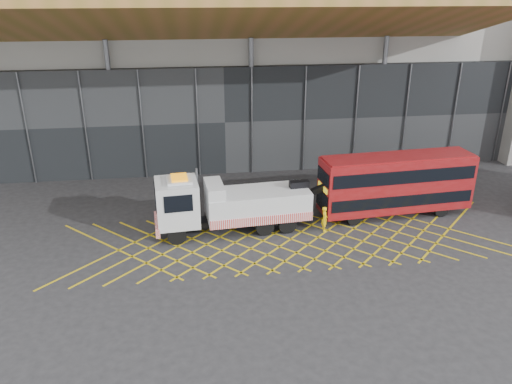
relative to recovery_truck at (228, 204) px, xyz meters
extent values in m
plane|color=#242326|center=(-1.36, -1.59, -1.70)|extent=(120.00, 120.00, 0.00)
cube|color=gold|center=(-6.16, -1.59, -1.70)|extent=(7.16, 7.16, 0.01)
cube|color=gold|center=(-6.16, -1.59, -1.70)|extent=(7.16, 7.16, 0.01)
cube|color=gold|center=(-4.56, -1.59, -1.70)|extent=(7.16, 7.16, 0.01)
cube|color=gold|center=(-4.56, -1.59, -1.70)|extent=(7.16, 7.16, 0.01)
cube|color=gold|center=(-2.96, -1.59, -1.70)|extent=(7.16, 7.16, 0.01)
cube|color=gold|center=(-2.96, -1.59, -1.70)|extent=(7.16, 7.16, 0.01)
cube|color=gold|center=(-1.36, -1.59, -1.70)|extent=(7.16, 7.16, 0.01)
cube|color=gold|center=(-1.36, -1.59, -1.70)|extent=(7.16, 7.16, 0.01)
cube|color=gold|center=(0.24, -1.59, -1.70)|extent=(7.16, 7.16, 0.01)
cube|color=gold|center=(0.24, -1.59, -1.70)|extent=(7.16, 7.16, 0.01)
cube|color=gold|center=(1.84, -1.59, -1.70)|extent=(7.16, 7.16, 0.01)
cube|color=gold|center=(1.84, -1.59, -1.70)|extent=(7.16, 7.16, 0.01)
cube|color=gold|center=(3.44, -1.59, -1.70)|extent=(7.16, 7.16, 0.01)
cube|color=gold|center=(3.44, -1.59, -1.70)|extent=(7.16, 7.16, 0.01)
cube|color=gold|center=(5.04, -1.59, -1.70)|extent=(7.16, 7.16, 0.01)
cube|color=gold|center=(5.04, -1.59, -1.70)|extent=(7.16, 7.16, 0.01)
cube|color=gold|center=(6.64, -1.59, -1.70)|extent=(7.16, 7.16, 0.01)
cube|color=gold|center=(6.64, -1.59, -1.70)|extent=(7.16, 7.16, 0.01)
cube|color=gold|center=(8.24, -1.59, -1.70)|extent=(7.16, 7.16, 0.01)
cube|color=gold|center=(8.24, -1.59, -1.70)|extent=(7.16, 7.16, 0.01)
cube|color=gold|center=(9.84, -1.59, -1.70)|extent=(7.16, 7.16, 0.01)
cube|color=gold|center=(9.84, -1.59, -1.70)|extent=(7.16, 7.16, 0.01)
cube|color=gold|center=(11.44, -1.59, -1.70)|extent=(7.16, 7.16, 0.01)
cube|color=gold|center=(11.44, -1.59, -1.70)|extent=(7.16, 7.16, 0.01)
cube|color=gold|center=(13.04, -1.59, -1.70)|extent=(7.16, 7.16, 0.01)
cube|color=gold|center=(13.04, -1.59, -1.70)|extent=(7.16, 7.16, 0.01)
cube|color=gray|center=(0.64, 17.41, 7.30)|extent=(55.00, 14.00, 18.00)
cube|color=black|center=(0.64, 10.11, 2.30)|extent=(55.00, 0.80, 8.00)
cube|color=olive|center=(-1.36, 6.41, 9.80)|extent=(40.00, 11.93, 4.07)
cylinder|color=#595B60|center=(-7.36, 9.91, 3.30)|extent=(0.36, 0.36, 10.00)
cylinder|color=#595B60|center=(2.64, 9.91, 3.30)|extent=(0.36, 0.36, 10.00)
cylinder|color=#595B60|center=(12.64, 9.91, 3.30)|extent=(0.36, 0.36, 10.00)
cube|color=black|center=(0.41, 0.04, -1.02)|extent=(9.26, 1.74, 0.34)
cube|color=silver|center=(-2.87, -0.24, 0.38)|extent=(2.52, 2.61, 2.52)
cube|color=black|center=(-4.05, -0.34, 0.82)|extent=(0.23, 2.13, 1.07)
cube|color=red|center=(-4.08, -0.34, -0.88)|extent=(0.45, 2.53, 0.53)
cube|color=orange|center=(-2.68, -0.22, 1.86)|extent=(0.97, 1.23, 0.12)
cube|color=silver|center=(1.76, 0.15, -0.10)|extent=(6.19, 2.92, 1.55)
cube|color=red|center=(1.87, -1.08, -0.68)|extent=(5.99, 0.56, 0.53)
cube|color=silver|center=(-0.75, -0.06, 1.01)|extent=(1.16, 2.40, 0.68)
cube|color=black|center=(4.27, 0.37, 0.82)|extent=(1.20, 0.58, 0.48)
cube|color=black|center=(5.24, 0.45, 0.33)|extent=(2.14, 0.52, 1.05)
cylinder|color=black|center=(-2.98, -1.27, -1.17)|extent=(1.09, 0.43, 1.07)
cylinder|color=black|center=(-3.15, 0.76, -1.17)|extent=(1.09, 0.43, 1.07)
cylinder|color=black|center=(3.40, -0.73, -1.17)|extent=(1.09, 0.43, 1.07)
cylinder|color=black|center=(3.22, 1.30, -1.17)|extent=(1.09, 0.43, 1.07)
cylinder|color=#595B60|center=(-1.70, 0.83, 0.92)|extent=(0.14, 0.14, 2.13)
cube|color=maroon|center=(10.52, 0.89, 0.42)|extent=(9.63, 2.91, 3.35)
cube|color=black|center=(10.52, 0.89, -0.36)|extent=(9.26, 2.94, 0.73)
cube|color=black|center=(10.52, 0.89, 1.19)|extent=(9.26, 2.94, 0.82)
cube|color=black|center=(5.76, 0.54, -0.32)|extent=(0.21, 1.94, 1.12)
cube|color=black|center=(5.76, 0.54, 1.19)|extent=(0.21, 1.94, 0.82)
cube|color=yellow|center=(5.75, 0.54, 0.50)|extent=(0.18, 1.54, 0.30)
cube|color=maroon|center=(10.52, 0.89, 2.12)|extent=(9.43, 2.72, 0.10)
cylinder|color=black|center=(7.58, -0.28, -1.25)|extent=(0.91, 0.33, 0.90)
cylinder|color=black|center=(7.43, 1.62, -1.25)|extent=(0.91, 0.33, 0.90)
cylinder|color=black|center=(13.34, 0.16, -1.25)|extent=(0.91, 0.33, 0.90)
cylinder|color=black|center=(13.20, 2.05, -1.25)|extent=(0.91, 0.33, 0.90)
imported|color=yellow|center=(5.61, -0.75, -0.95)|extent=(0.36, 0.55, 1.51)
camera|label=1|loc=(-1.91, -26.34, 11.71)|focal=35.00mm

